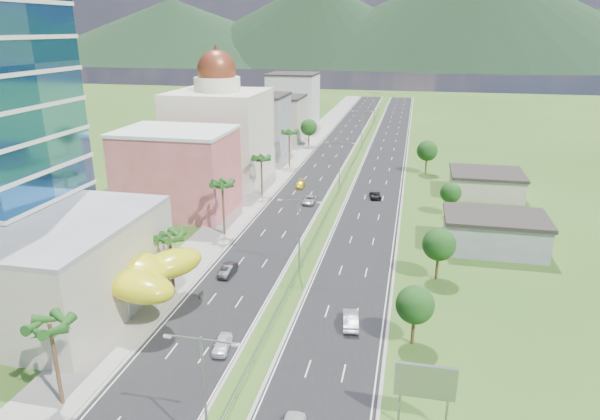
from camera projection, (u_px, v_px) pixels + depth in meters
The scene contains 38 objects.
ground at pixel (282, 307), 66.77m from camera, with size 500.00×500.00×0.00m, color #2D5119.
road_left at pixel (333, 151), 151.56m from camera, with size 11.00×260.00×0.04m, color black.
road_right at pixel (386, 153), 148.58m from camera, with size 11.00×260.00×0.04m, color black.
sidewalk_left at pixel (300, 149), 153.43m from camera, with size 7.00×260.00×0.12m, color gray.
median_guardrail at pixel (352, 165), 133.20m from camera, with size 0.10×216.06×0.76m.
streetlight_median_a at pixel (204, 385), 41.46m from camera, with size 6.04×0.25×11.00m.
streetlight_median_b at pixel (299, 228), 73.85m from camera, with size 6.04×0.25×11.00m.
streetlight_median_c at pixel (340, 162), 110.88m from camera, with size 6.04×0.25×11.00m.
streetlight_median_d at pixel (362, 125), 152.53m from camera, with size 6.04×0.25×11.00m.
streetlight_median_e at pixel (375, 105), 194.18m from camera, with size 6.04×0.25×11.00m.
mall_podium at pixel (18, 264), 65.81m from camera, with size 30.00×24.00×11.00m, color #B0A590.
lime_canopy at pixel (116, 269), 65.43m from camera, with size 18.00×15.00×7.40m.
pink_shophouse at pixel (177, 173), 99.54m from camera, with size 20.00×15.00×15.00m, color #BE574E.
domed_building at pixel (220, 130), 119.59m from camera, with size 20.00×20.00×28.70m.
midrise_grey at pixel (256, 126), 143.61m from camera, with size 16.00×15.00×16.00m, color gray.
midrise_beige at pixel (277, 119), 164.45m from camera, with size 16.00×15.00×13.00m, color #B0A590.
midrise_white at pixel (293, 101), 184.94m from camera, with size 16.00×15.00×18.00m, color silver.
billboard at pixel (425, 383), 45.31m from camera, with size 5.20×0.35×6.20m.
shed_near at pixel (494, 234), 83.54m from camera, with size 15.00×10.00×5.00m, color gray.
shed_far at pixel (486, 185), 111.01m from camera, with size 14.00×12.00×4.40m, color #B0A590.
palm_tree_a at pixel (50, 328), 46.90m from camera, with size 3.60×3.60×9.10m.
palm_tree_b at pixel (170, 239), 69.43m from camera, with size 3.60×3.60×8.10m.
palm_tree_c at pixel (222, 186), 87.48m from camera, with size 3.60×3.60×9.60m.
palm_tree_d at pixel (261, 160), 109.07m from camera, with size 3.60×3.60×8.60m.
palm_tree_e at pixel (289, 134), 131.97m from camera, with size 3.60×3.60×9.40m.
leafy_tree_lfar at pixel (309, 127), 155.98m from camera, with size 4.90×4.90×8.05m.
leafy_tree_ra at pixel (415, 305), 57.42m from camera, with size 4.20×4.20×6.90m.
leafy_tree_rb at pixel (439, 245), 72.43m from camera, with size 4.55×4.55×7.47m.
leafy_tree_rc at pixel (451, 193), 98.01m from camera, with size 3.85×3.85×6.33m.
leafy_tree_rd at pixel (427, 151), 126.19m from camera, with size 4.90×4.90×8.05m.
mountain_ridge at pixel (471, 68), 471.35m from camera, with size 860.00×140.00×90.00m, color black, non-canonical shape.
car_white_near_left at pixel (222, 344), 57.51m from camera, with size 1.63×4.05×1.38m, color white.
car_dark_left at pixel (228, 270), 75.09m from camera, with size 1.55×4.45×1.47m, color black.
car_silver_mid_left at pixel (310, 200), 105.92m from camera, with size 2.28×4.93×1.37m, color #A1A2A8.
car_yellow_far_left at pixel (300, 184), 116.81m from camera, with size 1.82×4.47×1.30m, color gold.
car_silver_right at pixel (351, 319), 62.18m from camera, with size 1.73×4.96×1.63m, color #B5B7BD.
car_dark_far_right at pixel (375, 195), 109.29m from camera, with size 2.12×4.60×1.28m, color black.
motorcycle at pixel (201, 293), 68.95m from camera, with size 0.54×1.80×1.15m, color black.
Camera 1 is at (14.62, -57.53, 32.95)m, focal length 32.00 mm.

